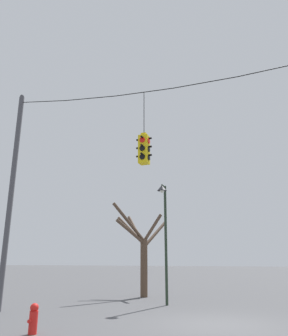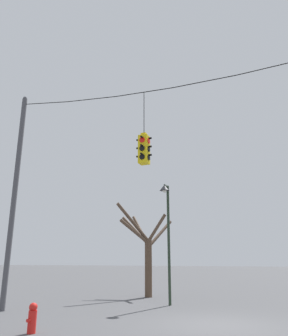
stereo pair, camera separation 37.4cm
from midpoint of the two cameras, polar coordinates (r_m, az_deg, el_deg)
name	(u,v)px [view 1 (the left image)]	position (r m, az deg, el deg)	size (l,w,h in m)	color
ground_plane	(219,325)	(10.89, 11.86, -25.20)	(200.00, 200.00, 0.00)	#4C4C4F
utility_pole_left	(11,194)	(14.47, -22.82, -4.14)	(0.21, 0.21, 8.92)	#4C4C51
span_wire	(204,77)	(12.27, 9.51, 15.30)	(16.07, 0.03, 0.66)	black
traffic_light_near_left_pole	(144,149)	(11.78, -0.91, 3.33)	(0.58, 0.58, 2.82)	yellow
street_lamp	(164,218)	(14.85, 2.80, -8.75)	(0.44, 0.76, 5.18)	#233323
bare_tree	(141,249)	(18.15, -1.06, -13.90)	(2.68, 3.66, 4.77)	brown
fire_hydrant	(33,318)	(9.87, -19.83, -23.42)	(0.22, 0.30, 0.75)	red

